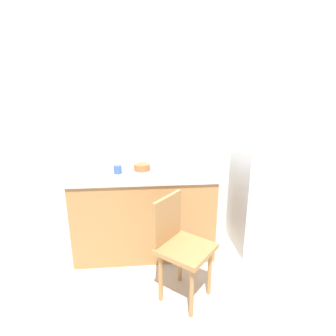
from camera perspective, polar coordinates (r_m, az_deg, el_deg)
The scene contains 11 objects.
ground_plane at distance 2.68m, azimuth 1.40°, elevation -23.85°, with size 8.00×8.00×0.00m, color #BCB2A3.
back_wall at distance 3.06m, azimuth -0.59°, elevation 9.03°, with size 4.80×0.10×2.67m, color white.
cabinet_base at distance 2.98m, azimuth -4.95°, elevation -9.50°, with size 1.42×0.60×0.86m, color #A87542.
countertop at distance 2.81m, azimuth -5.18°, elevation -1.21°, with size 1.46×0.64×0.04m, color #B7B7BC.
faucet at distance 3.01m, azimuth -5.72°, elevation 2.82°, with size 0.02×0.02×0.25m, color #B7B7BC.
refrigerator at distance 3.16m, azimuth 19.75°, elevation -4.47°, with size 0.64×0.62×1.31m, color silver.
chair at distance 2.34m, azimuth 2.46°, elevation -15.48°, with size 0.56×0.56×0.89m.
dish_tray at distance 2.74m, azimuth -0.57°, elevation -0.63°, with size 0.28×0.20×0.05m, color white.
terracotta_bowl at distance 2.85m, azimuth -5.46°, elevation 0.18°, with size 0.17×0.17×0.07m, color #B25B33.
cup_white at distance 2.63m, azimuth -13.80°, elevation -1.42°, with size 0.07×0.07×0.09m, color white.
cup_blue at distance 2.78m, azimuth -10.48°, elevation -0.28°, with size 0.08×0.08×0.08m, color blue.
Camera 1 is at (-0.24, -2.02, 1.74)m, focal length 29.15 mm.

